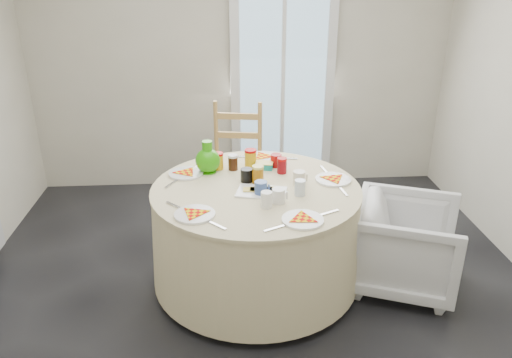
{
  "coord_description": "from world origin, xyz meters",
  "views": [
    {
      "loc": [
        -0.19,
        -2.8,
        2.12
      ],
      "look_at": [
        0.02,
        0.22,
        0.8
      ],
      "focal_mm": 35.0,
      "sensor_mm": 36.0,
      "label": 1
    }
  ],
  "objects": [
    {
      "name": "place_settings",
      "position": [
        0.02,
        0.22,
        0.77
      ],
      "size": [
        1.73,
        1.73,
        0.02
      ],
      "primitive_type": null,
      "rotation": [
        0.0,
        0.0,
        -0.39
      ],
      "color": "white",
      "rests_on": "table"
    },
    {
      "name": "butter_tub",
      "position": [
        0.11,
        0.54,
        0.79
      ],
      "size": [
        0.14,
        0.12,
        0.05
      ],
      "primitive_type": "cube",
      "rotation": [
        0.0,
        0.0,
        -0.21
      ],
      "color": "#0F8B84",
      "rests_on": "table"
    },
    {
      "name": "green_pitcher",
      "position": [
        -0.3,
        0.5,
        0.87
      ],
      "size": [
        0.22,
        0.22,
        0.23
      ],
      "primitive_type": null,
      "rotation": [
        0.0,
        0.0,
        0.29
      ],
      "color": "#299909",
      "rests_on": "table"
    },
    {
      "name": "cheese_platter",
      "position": [
        0.05,
        0.13,
        0.77
      ],
      "size": [
        0.36,
        0.27,
        0.04
      ],
      "primitive_type": null,
      "rotation": [
        0.0,
        0.0,
        -0.24
      ],
      "color": "white",
      "rests_on": "table"
    },
    {
      "name": "table",
      "position": [
        0.02,
        0.22,
        0.38
      ],
      "size": [
        1.44,
        1.44,
        0.73
      ],
      "primitive_type": "cylinder",
      "color": "beige",
      "rests_on": "floor"
    },
    {
      "name": "wooden_chair",
      "position": [
        -0.09,
        1.23,
        0.47
      ],
      "size": [
        0.53,
        0.51,
        1.02
      ],
      "primitive_type": null,
      "rotation": [
        0.0,
        0.0,
        -0.18
      ],
      "color": "#A4744D",
      "rests_on": "floor"
    },
    {
      "name": "wall_back",
      "position": [
        0.0,
        2.0,
        1.3
      ],
      "size": [
        4.0,
        0.02,
        2.6
      ],
      "primitive_type": "cube",
      "color": "#BCB5A3",
      "rests_on": "floor"
    },
    {
      "name": "armchair",
      "position": [
        1.06,
        0.1,
        0.39
      ],
      "size": [
        0.84,
        0.87,
        0.7
      ],
      "primitive_type": "imported",
      "rotation": [
        0.0,
        0.0,
        1.2
      ],
      "color": "silver",
      "rests_on": "floor"
    },
    {
      "name": "mugs_glasses",
      "position": [
        0.14,
        0.2,
        0.81
      ],
      "size": [
        0.76,
        0.76,
        0.11
      ],
      "primitive_type": null,
      "rotation": [
        0.0,
        0.0,
        0.27
      ],
      "color": "#A29696",
      "rests_on": "table"
    },
    {
      "name": "floor",
      "position": [
        0.0,
        0.0,
        0.0
      ],
      "size": [
        4.0,
        4.0,
        0.0
      ],
      "primitive_type": "plane",
      "color": "black",
      "rests_on": "ground"
    },
    {
      "name": "jar_cluster",
      "position": [
        -0.01,
        0.51,
        0.82
      ],
      "size": [
        0.55,
        0.35,
        0.15
      ],
      "primitive_type": null,
      "rotation": [
        0.0,
        0.0,
        0.18
      ],
      "color": "#AF8826",
      "rests_on": "table"
    },
    {
      "name": "glass_door",
      "position": [
        0.4,
        1.95,
        1.05
      ],
      "size": [
        1.0,
        0.08,
        2.1
      ],
      "primitive_type": "cube",
      "color": "silver",
      "rests_on": "floor"
    }
  ]
}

